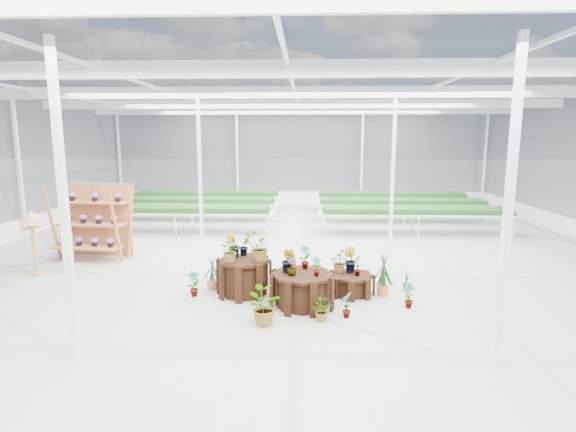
{
  "coord_description": "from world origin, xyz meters",
  "views": [
    {
      "loc": [
        0.32,
        -9.96,
        3.19
      ],
      "look_at": [
        -0.11,
        0.87,
        1.3
      ],
      "focal_mm": 28.0,
      "sensor_mm": 36.0,
      "label": 1
    }
  ],
  "objects_px": {
    "plinth_tall": "(244,277)",
    "plinth_low": "(351,284)",
    "bird_table": "(34,243)",
    "plinth_mid": "(302,290)",
    "shelf_rack": "(92,222)"
  },
  "relations": [
    {
      "from": "plinth_tall",
      "to": "shelf_rack",
      "type": "height_order",
      "value": "shelf_rack"
    },
    {
      "from": "plinth_tall",
      "to": "plinth_low",
      "type": "xyz_separation_m",
      "value": [
        2.2,
        0.1,
        -0.16
      ]
    },
    {
      "from": "plinth_mid",
      "to": "plinth_low",
      "type": "bearing_deg",
      "value": 34.99
    },
    {
      "from": "plinth_tall",
      "to": "plinth_low",
      "type": "distance_m",
      "value": 2.21
    },
    {
      "from": "plinth_mid",
      "to": "shelf_rack",
      "type": "distance_m",
      "value": 6.49
    },
    {
      "from": "plinth_low",
      "to": "shelf_rack",
      "type": "xyz_separation_m",
      "value": [
        -6.6,
        2.53,
        0.79
      ]
    },
    {
      "from": "plinth_mid",
      "to": "plinth_low",
      "type": "relative_size",
      "value": 1.32
    },
    {
      "from": "shelf_rack",
      "to": "bird_table",
      "type": "xyz_separation_m",
      "value": [
        -0.7,
        -1.48,
        -0.23
      ]
    },
    {
      "from": "plinth_tall",
      "to": "shelf_rack",
      "type": "xyz_separation_m",
      "value": [
        -4.4,
        2.63,
        0.62
      ]
    },
    {
      "from": "plinth_low",
      "to": "shelf_rack",
      "type": "bearing_deg",
      "value": 159.03
    },
    {
      "from": "plinth_low",
      "to": "bird_table",
      "type": "xyz_separation_m",
      "value": [
        -7.29,
        1.05,
        0.56
      ]
    },
    {
      "from": "plinth_tall",
      "to": "plinth_low",
      "type": "bearing_deg",
      "value": 2.6
    },
    {
      "from": "plinth_mid",
      "to": "plinth_tall",
      "type": "bearing_deg",
      "value": 153.43
    },
    {
      "from": "plinth_low",
      "to": "bird_table",
      "type": "bearing_deg",
      "value": 171.84
    },
    {
      "from": "bird_table",
      "to": "plinth_low",
      "type": "bearing_deg",
      "value": -3.1
    }
  ]
}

